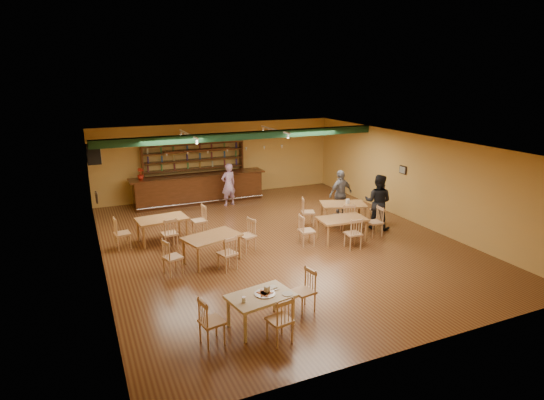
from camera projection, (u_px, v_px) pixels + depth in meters
name	position (u px, v px, depth m)	size (l,w,h in m)	color
floor	(279.00, 241.00, 13.65)	(12.00, 12.00, 0.00)	#502A17
ceiling_beam	(245.00, 136.00, 15.34)	(10.00, 0.30, 0.25)	black
track_rail_left	(188.00, 134.00, 15.15)	(0.05, 2.50, 0.05)	white
track_rail_right	(275.00, 130.00, 16.39)	(0.05, 2.50, 0.05)	white
ac_unit	(94.00, 154.00, 14.84)	(0.34, 0.70, 0.48)	white
picture_left	(96.00, 197.00, 12.14)	(0.04, 0.34, 0.28)	black
picture_right	(403.00, 170.00, 15.57)	(0.04, 0.34, 0.28)	black
bar_counter	(199.00, 189.00, 17.62)	(5.26, 0.85, 1.13)	#371A0B
back_bar_hutch	(194.00, 171.00, 18.02)	(4.07, 0.40, 2.28)	#371A0B
poinsettia	(140.00, 174.00, 16.56)	(0.24, 0.24, 0.43)	#9A1A0E
dining_table_a	(163.00, 229.00, 13.61)	(1.46, 0.88, 0.73)	#996336
dining_table_b	(343.00, 214.00, 15.12)	(1.47, 0.88, 0.73)	#996336
dining_table_c	(212.00, 249.00, 12.11)	(1.48, 0.89, 0.74)	#996336
dining_table_d	(342.00, 229.00, 13.65)	(1.43, 0.86, 0.72)	#996336
near_table	(261.00, 310.00, 9.01)	(1.28, 0.82, 0.68)	beige
pizza_tray	(265.00, 294.00, 8.95)	(0.40, 0.40, 0.01)	silver
parmesan_shaker	(244.00, 300.00, 8.63)	(0.07, 0.07, 0.11)	#EAE5C6
napkin_stack	(272.00, 288.00, 9.20)	(0.20, 0.15, 0.03)	white
pizza_server	(270.00, 291.00, 9.05)	(0.32, 0.09, 0.00)	silver
side_plate	(287.00, 294.00, 8.95)	(0.22, 0.22, 0.01)	white
patron_bar	(228.00, 185.00, 17.19)	(0.60, 0.39, 1.65)	#A051B0
patron_right_a	(378.00, 202.00, 14.58)	(0.88, 0.68, 1.81)	black
patron_right_b	(341.00, 194.00, 15.75)	(0.99, 0.41, 1.70)	slate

